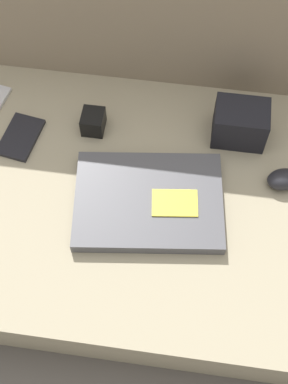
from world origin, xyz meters
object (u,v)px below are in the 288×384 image
at_px(computer_mouse, 284,179).
at_px(phone_black, 21,137).
at_px(laptop, 149,201).
at_px(camera_pouch, 240,123).
at_px(charger_brick, 93,122).

distance_m(computer_mouse, phone_black, 0.56).
xyz_separation_m(laptop, camera_pouch, (0.17, 0.20, 0.03)).
distance_m(phone_black, camera_pouch, 0.47).
relative_size(phone_black, camera_pouch, 1.09).
distance_m(laptop, charger_brick, 0.23).
height_order(camera_pouch, charger_brick, camera_pouch).
relative_size(phone_black, charger_brick, 2.30).
bearing_deg(computer_mouse, charger_brick, 151.81).
distance_m(laptop, phone_black, 0.32).
distance_m(laptop, computer_mouse, 0.28).
relative_size(camera_pouch, charger_brick, 2.11).
bearing_deg(phone_black, charger_brick, 26.97).
bearing_deg(phone_black, laptop, -13.23).
bearing_deg(laptop, phone_black, 150.52).
bearing_deg(phone_black, camera_pouch, 18.10).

